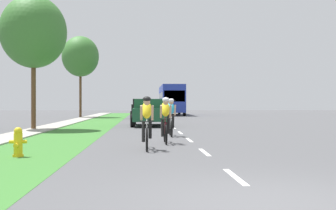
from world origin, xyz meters
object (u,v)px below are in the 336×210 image
cyclist_trailing (165,120)px  bus_blue (171,99)px  suv_black (143,108)px  cyclist_distant (171,117)px  cyclist_lead (147,122)px  street_tree_far (80,57)px  fire_hydrant_yellow (18,142)px  pickup_dark_green (149,112)px  street_tree_near (33,32)px

cyclist_trailing → bus_blue: bearing=86.0°
suv_black → bus_blue: bus_blue is taller
cyclist_distant → suv_black: 20.95m
cyclist_lead → street_tree_far: 31.14m
fire_hydrant_yellow → cyclist_lead: bearing=24.6°
bus_blue → street_tree_far: 13.37m
fire_hydrant_yellow → suv_black: bearing=83.6°
pickup_dark_green → suv_black: bearing=92.1°
suv_black → street_tree_near: (-5.64, -16.12, 4.15)m
cyclist_distant → bus_blue: (2.14, 33.28, 1.17)m
pickup_dark_green → fire_hydrant_yellow: bearing=-103.3°
street_tree_far → cyclist_trailing: bearing=-75.9°
street_tree_near → cyclist_distant: bearing=-34.9°
cyclist_lead → pickup_dark_green: 13.47m
suv_black → fire_hydrant_yellow: bearing=-96.4°
cyclist_trailing → pickup_dark_green: bearing=92.0°
fire_hydrant_yellow → pickup_dark_green: 15.40m
street_tree_near → street_tree_far: (-0.55, 20.08, 0.95)m
cyclist_lead → fire_hydrant_yellow: bearing=-155.4°
cyclist_distant → street_tree_far: street_tree_far is taller
bus_blue → cyclist_lead: bearing=-94.7°
cyclist_distant → pickup_dark_green: size_ratio=0.34×
cyclist_lead → suv_black: 26.06m
suv_black → street_tree_near: 17.57m
cyclist_trailing → cyclist_lead: bearing=-108.2°
fire_hydrant_yellow → street_tree_near: bearing=102.5°
bus_blue → pickup_dark_green: bearing=-96.7°
cyclist_trailing → pickup_dark_green: pickup_dark_green is taller
fire_hydrant_yellow → cyclist_distant: bearing=56.9°
cyclist_lead → suv_black: size_ratio=0.37×
cyclist_trailing → cyclist_distant: 3.18m
cyclist_lead → street_tree_far: (-6.40, 30.02, 5.24)m
cyclist_lead → street_tree_near: bearing=120.5°
street_tree_near → cyclist_trailing: bearing=-50.8°
suv_black → bus_blue: 12.86m
pickup_dark_green → bus_blue: bus_blue is taller
cyclist_lead → suv_black: suv_black is taller
cyclist_trailing → suv_black: size_ratio=0.37×
pickup_dark_green → suv_black: 12.60m
cyclist_trailing → street_tree_far: street_tree_far is taller
pickup_dark_green → suv_black: suv_black is taller
cyclist_distant → bus_blue: bus_blue is taller
cyclist_lead → bus_blue: 38.57m
fire_hydrant_yellow → cyclist_lead: size_ratio=0.44×
cyclist_trailing → street_tree_near: street_tree_near is taller
pickup_dark_green → street_tree_near: size_ratio=0.73×
pickup_dark_green → cyclist_lead: bearing=-91.0°
fire_hydrant_yellow → street_tree_far: bearing=95.6°
street_tree_near → cyclist_lead: bearing=-59.5°
bus_blue → street_tree_near: (-9.03, -28.48, 3.12)m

